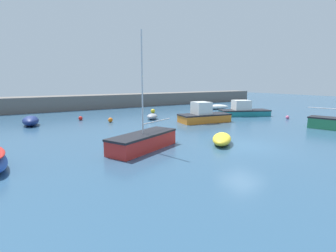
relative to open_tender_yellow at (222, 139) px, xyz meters
name	(u,v)px	position (x,y,z in m)	size (l,w,h in m)	color
ground_plane	(243,147)	(0.87, -0.98, -0.43)	(120.00, 120.00, 0.20)	#2D5170
harbor_breakwater	(101,101)	(0.87, 26.25, 0.64)	(59.34, 3.69, 1.95)	#66605B
open_tender_yellow	(222,139)	(0.00, 0.00, 0.00)	(2.94, 2.87, 0.66)	yellow
motorboat_with_cabin	(203,115)	(4.83, 7.56, 0.34)	(5.28, 2.85, 1.99)	orange
motorboat_grey_hull	(243,110)	(11.81, 8.74, 0.29)	(5.97, 4.31, 1.80)	teal
rowboat_white_midwater	(31,121)	(-9.66, 14.47, 0.10)	(1.68, 3.12, 0.86)	navy
dinghy_near_pier	(152,116)	(1.54, 11.96, -0.03)	(1.97, 2.12, 0.59)	gray
rowboat_blue_near	(217,107)	(14.05, 15.48, 0.01)	(3.55, 2.22, 0.68)	white
sailboat_tall_mast	(143,141)	(-4.89, 1.51, 0.17)	(5.18, 3.47, 6.80)	red
mooring_buoy_yellow	(153,111)	(4.09, 16.33, -0.06)	(0.54, 0.54, 0.54)	yellow
mooring_buoy_orange	(110,120)	(-2.91, 12.34, -0.10)	(0.45, 0.45, 0.45)	orange
mooring_buoy_red	(81,118)	(-5.04, 15.22, -0.12)	(0.42, 0.42, 0.42)	red
mooring_buoy_pink	(288,117)	(13.70, 4.35, -0.14)	(0.37, 0.37, 0.37)	#EA668C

